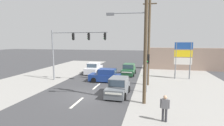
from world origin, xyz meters
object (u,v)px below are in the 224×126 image
Objects in this scene: traffic_signal_mast at (71,44)px; pedestrian_at_kerb at (165,107)px; hatchback_oncoming_mid at (129,70)px; utility_pole_midground_right at (149,38)px; utility_pole_foreground_right at (144,37)px; pedestal_signal_right_kerb at (147,67)px; hatchback_crossing_left at (118,87)px; hatchback_receding_far at (106,76)px; shopping_plaza_sign at (183,55)px; sedan_kerbside_parked at (94,68)px.

traffic_signal_mast is 4.23× the size of pedestrian_at_kerb.
traffic_signal_mast is at bearing 139.57° from pedestrian_at_kerb.
utility_pole_midground_right is at bearing -62.79° from hatchback_oncoming_mid.
utility_pole_foreground_right is at bearing -77.53° from hatchback_oncoming_mid.
hatchback_crossing_left is at bearing -153.24° from pedestal_signal_right_kerb.
pedestal_signal_right_kerb is at bearing -71.86° from hatchback_oncoming_mid.
utility_pole_foreground_right is 2.58× the size of hatchback_receding_far.
shopping_plaza_sign is (4.44, 9.77, -2.09)m from utility_pole_foreground_right.
pedestrian_at_kerb is (9.05, -13.86, 0.22)m from sedan_kerbside_parked.
traffic_signal_mast is at bearing 146.25° from utility_pole_foreground_right.
hatchback_oncoming_mid is at bearing 91.48° from hatchback_crossing_left.
traffic_signal_mast is 1.88× the size of hatchback_oncoming_mid.
shopping_plaza_sign is at bearing 50.54° from hatchback_crossing_left.
pedestrian_at_kerb reaches higher than hatchback_crossing_left.
pedestal_signal_right_kerb reaches higher than hatchback_crossing_left.
utility_pole_midground_right is 8.89m from traffic_signal_mast.
shopping_plaza_sign reaches higher than hatchback_crossing_left.
pedestal_signal_right_kerb is 0.97× the size of hatchback_crossing_left.
pedestrian_at_kerb reaches higher than hatchback_receding_far.
hatchback_oncoming_mid is 9.33m from hatchback_crossing_left.
hatchback_receding_far is 2.24× the size of pedestrian_at_kerb.
hatchback_crossing_left is 2.25× the size of pedestrian_at_kerb.
hatchback_crossing_left is (-2.41, -1.22, -1.71)m from pedestal_signal_right_kerb.
sedan_kerbside_parked reaches higher than hatchback_oncoming_mid.
sedan_kerbside_parked is (-12.05, 1.29, -2.28)m from shopping_plaza_sign.
sedan_kerbside_parked is at bearing 145.98° from utility_pole_midground_right.
sedan_kerbside_parked is at bearing 173.90° from shopping_plaza_sign.
pedestal_signal_right_kerb is (0.22, 2.93, -2.65)m from utility_pole_foreground_right.
hatchback_receding_far is (3.06, -4.78, -0.00)m from sedan_kerbside_parked.
utility_pole_midground_right is at bearing 58.09° from hatchback_crossing_left.
pedestrian_at_kerb is at bearing -51.13° from hatchback_crossing_left.
pedestrian_at_kerb is at bearing -82.37° from utility_pole_midground_right.
pedestal_signal_right_kerb is at bearing 26.76° from hatchback_crossing_left.
sedan_kerbside_parked is (0.95, 5.34, -3.65)m from traffic_signal_mast.
utility_pole_foreground_right is 5.18m from hatchback_crossing_left.
pedestal_signal_right_kerb is 3.20m from hatchback_crossing_left.
hatchback_oncoming_mid is (2.12, 4.76, 0.00)m from hatchback_receding_far.
utility_pole_midground_right is at bearing -6.61° from hatchback_receding_far.
pedestal_signal_right_kerb is at bearing -46.06° from sedan_kerbside_parked.
sedan_kerbside_parked is at bearing 79.95° from traffic_signal_mast.
utility_pole_foreground_right reaches higher than hatchback_oncoming_mid.
shopping_plaza_sign is at bearing 65.59° from utility_pole_foreground_right.
hatchback_oncoming_mid is (-2.74, 5.32, -4.34)m from utility_pole_midground_right.
hatchback_oncoming_mid is at bearing 40.94° from traffic_signal_mast.
hatchback_receding_far is (-4.78, 3.35, -1.71)m from pedestal_signal_right_kerb.
utility_pole_midground_right is 6.41m from hatchback_crossing_left.
pedestrian_at_kerb is (3.63, -4.51, 0.22)m from hatchback_crossing_left.
utility_pole_foreground_right is at bearing -114.41° from shopping_plaza_sign.
pedestal_signal_right_kerb is (8.78, -2.79, -1.94)m from traffic_signal_mast.
utility_pole_midground_right is 7.39m from hatchback_oncoming_mid.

